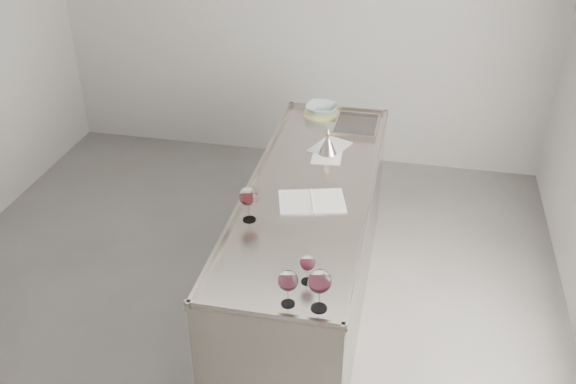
% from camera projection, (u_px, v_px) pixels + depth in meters
% --- Properties ---
extents(room_shell, '(4.54, 5.04, 2.84)m').
position_uv_depth(room_shell, '(213.00, 133.00, 3.54)').
color(room_shell, '#565451').
rests_on(room_shell, ground).
extents(counter, '(0.77, 2.42, 0.97)m').
position_uv_depth(counter, '(309.00, 249.00, 4.18)').
color(counter, gray).
rests_on(counter, ground).
extents(wine_glass_left, '(0.11, 0.11, 0.21)m').
position_uv_depth(wine_glass_left, '(249.00, 197.00, 3.55)').
color(wine_glass_left, white).
rests_on(wine_glass_left, counter).
extents(wine_glass_middle, '(0.10, 0.10, 0.19)m').
position_uv_depth(wine_glass_middle, '(288.00, 282.00, 2.95)').
color(wine_glass_middle, white).
rests_on(wine_glass_middle, counter).
extents(wine_glass_right, '(0.11, 0.11, 0.22)m').
position_uv_depth(wine_glass_right, '(320.00, 282.00, 2.91)').
color(wine_glass_right, white).
rests_on(wine_glass_right, counter).
extents(wine_glass_small, '(0.08, 0.08, 0.16)m').
position_uv_depth(wine_glass_small, '(308.00, 264.00, 3.10)').
color(wine_glass_small, white).
rests_on(wine_glass_small, counter).
extents(notebook, '(0.44, 0.36, 0.02)m').
position_uv_depth(notebook, '(312.00, 201.00, 3.79)').
color(notebook, white).
rests_on(notebook, counter).
extents(loose_paper_top, '(0.21, 0.29, 0.00)m').
position_uv_depth(loose_paper_top, '(327.00, 155.00, 4.30)').
color(loose_paper_top, white).
rests_on(loose_paper_top, counter).
extents(loose_paper_under, '(0.30, 0.34, 0.00)m').
position_uv_depth(loose_paper_under, '(330.00, 147.00, 4.40)').
color(loose_paper_under, silver).
rests_on(loose_paper_under, counter).
extents(trivet, '(0.36, 0.36, 0.02)m').
position_uv_depth(trivet, '(321.00, 113.00, 4.86)').
color(trivet, '#C8C281').
rests_on(trivet, counter).
extents(ceramic_bowl, '(0.26, 0.26, 0.06)m').
position_uv_depth(ceramic_bowl, '(321.00, 109.00, 4.84)').
color(ceramic_bowl, '#97ACAF').
rests_on(ceramic_bowl, trivet).
extents(wine_funnel, '(0.13, 0.13, 0.19)m').
position_uv_depth(wine_funnel, '(328.00, 146.00, 4.29)').
color(wine_funnel, '#9D958C').
rests_on(wine_funnel, counter).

